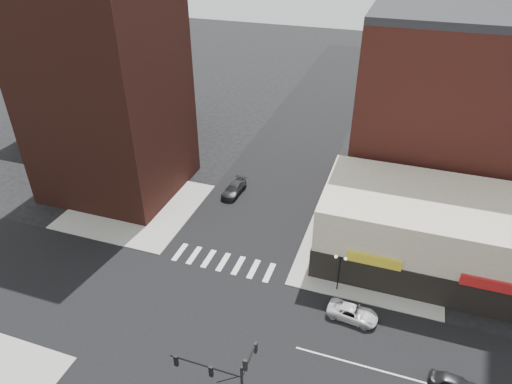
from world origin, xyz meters
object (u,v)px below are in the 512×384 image
(street_lamp_ne, at_px, (340,264))
(traffic_signal, at_px, (231,378))
(dark_sedan_east, at_px, (455,384))
(white_suv, at_px, (353,313))
(dark_sedan_north, at_px, (234,189))

(street_lamp_ne, bearing_deg, traffic_signal, -106.75)
(traffic_signal, relative_size, street_lamp_ne, 1.87)
(traffic_signal, bearing_deg, street_lamp_ne, 73.25)
(street_lamp_ne, relative_size, dark_sedan_east, 1.08)
(white_suv, bearing_deg, dark_sedan_north, 53.18)
(dark_sedan_north, bearing_deg, traffic_signal, -64.82)
(street_lamp_ne, xyz_separation_m, dark_sedan_east, (10.57, -7.87, -2.63))
(traffic_signal, xyz_separation_m, dark_sedan_north, (-11.16, 29.05, -4.26))
(traffic_signal, xyz_separation_m, dark_sedan_east, (15.33, 7.97, -4.30))
(dark_sedan_east, bearing_deg, traffic_signal, 122.03)
(traffic_signal, distance_m, white_suv, 15.04)
(dark_sedan_north, bearing_deg, white_suv, -38.20)
(dark_sedan_east, bearing_deg, dark_sedan_north, 56.07)
(white_suv, height_order, dark_sedan_east, dark_sedan_east)
(dark_sedan_east, height_order, dark_sedan_north, dark_sedan_north)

